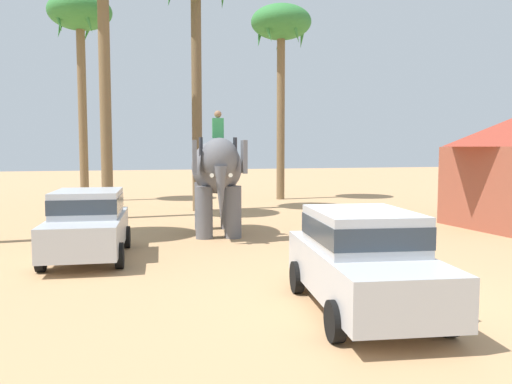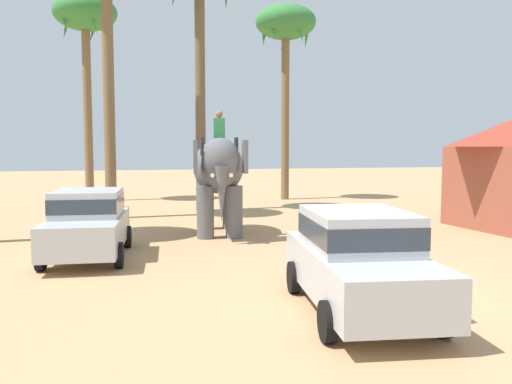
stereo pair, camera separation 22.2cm
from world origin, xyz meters
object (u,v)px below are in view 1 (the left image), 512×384
object	(u,v)px
car_sedan_foreground	(363,257)
elephant_with_mahout	(217,172)
palm_tree_leaning_seaward	(80,20)
car_parked_far_side	(88,221)
palm_tree_behind_elephant	(281,30)

from	to	relation	value
car_sedan_foreground	elephant_with_mahout	bearing A→B (deg)	95.82
car_sedan_foreground	elephant_with_mahout	xyz separation A→B (m)	(-0.85, 8.32, 1.06)
elephant_with_mahout	palm_tree_leaning_seaward	xyz separation A→B (m)	(-4.64, 12.13, 7.23)
car_parked_far_side	palm_tree_behind_elephant	xyz separation A→B (m)	(9.36, 13.26, 8.08)
car_parked_far_side	palm_tree_leaning_seaward	distance (m)	16.99
palm_tree_leaning_seaward	car_parked_far_side	bearing A→B (deg)	-86.72
car_sedan_foreground	car_parked_far_side	bearing A→B (deg)	129.42
palm_tree_behind_elephant	palm_tree_leaning_seaward	bearing A→B (deg)	171.39
car_parked_far_side	elephant_with_mahout	bearing A→B (deg)	35.14
elephant_with_mahout	car_parked_far_side	bearing A→B (deg)	-144.86
car_sedan_foreground	car_parked_far_side	world-z (taller)	same
car_parked_far_side	palm_tree_leaning_seaward	size ratio (longest dim) A/B	0.40
car_parked_far_side	palm_tree_behind_elephant	world-z (taller)	palm_tree_behind_elephant
car_parked_far_side	car_sedan_foreground	bearing A→B (deg)	-50.58
elephant_with_mahout	palm_tree_leaning_seaward	distance (m)	14.87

